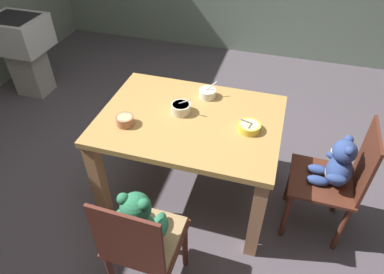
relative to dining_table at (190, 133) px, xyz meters
name	(u,v)px	position (x,y,z in m)	size (l,w,h in m)	color
ground_plane	(190,193)	(0.00, 0.00, -0.62)	(5.20, 5.20, 0.04)	#564E56
dining_table	(190,133)	(0.00, 0.00, 0.00)	(1.18, 0.86, 0.74)	tan
teddy_chair_near_right	(336,172)	(0.96, -0.03, -0.07)	(0.42, 0.40, 0.88)	#55281B
teddy_chair_near_front	(141,232)	(-0.03, -0.78, -0.04)	(0.41, 0.38, 0.87)	#5A291F
porridge_bowl_cream_center	(181,108)	(-0.07, 0.04, 0.17)	(0.14, 0.13, 0.13)	beige
porridge_bowl_white_far_center	(208,93)	(0.05, 0.27, 0.16)	(0.12, 0.12, 0.12)	silver
porridge_bowl_yellow_near_right	(249,127)	(0.39, -0.02, 0.16)	(0.14, 0.14, 0.12)	yellow
porridge_bowl_terracotta_near_left	(125,120)	(-0.37, -0.18, 0.16)	(0.11, 0.11, 0.06)	#B16B4D
sink_basin	(22,45)	(-2.05, 0.92, -0.06)	(0.52, 0.44, 0.83)	#B7B2A8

